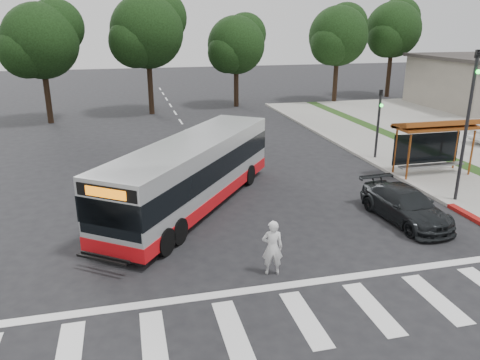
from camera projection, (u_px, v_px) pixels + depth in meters
name	position (u px, v px, depth m)	size (l,w,h in m)	color
ground	(255.00, 239.00, 17.10)	(140.00, 140.00, 0.00)	black
sidewalk_east	(401.00, 159.00, 26.94)	(4.00, 40.00, 0.12)	gray
curb_east	(370.00, 161.00, 26.48)	(0.30, 40.00, 0.15)	#9E9991
crosswalk_ladder	(305.00, 319.00, 12.49)	(18.00, 2.60, 0.01)	silver
bus_shelter	(435.00, 131.00, 23.50)	(4.20, 1.60, 2.86)	brown
traffic_signal_ne_tall	(468.00, 115.00, 19.41)	(0.18, 0.37, 6.50)	black
traffic_signal_ne_short	(379.00, 117.00, 26.30)	(0.18, 0.37, 4.00)	black
tree_ne_a	(339.00, 35.00, 44.52)	(6.16, 5.74, 9.30)	black
tree_ne_b	(394.00, 29.00, 47.78)	(6.16, 5.74, 10.02)	black
tree_north_a	(148.00, 30.00, 38.42)	(6.60, 6.15, 10.17)	black
tree_north_b	(237.00, 44.00, 42.47)	(5.72, 5.33, 8.43)	black
tree_north_c	(42.00, 40.00, 34.96)	(6.16, 5.74, 9.30)	black
transit_bus	(193.00, 174.00, 19.66)	(2.45, 11.29, 2.92)	#B6B9BB
pedestrian	(272.00, 248.00, 14.48)	(0.66, 0.43, 1.81)	silver
dark_sedan	(405.00, 205.00, 18.50)	(1.83, 4.50, 1.30)	black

